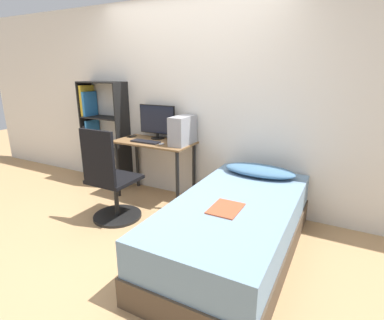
# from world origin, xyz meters

# --- Properties ---
(ground_plane) EXTENTS (14.00, 14.00, 0.00)m
(ground_plane) POSITION_xyz_m (0.00, 0.00, 0.00)
(ground_plane) COLOR tan
(wall_back) EXTENTS (8.00, 0.05, 2.50)m
(wall_back) POSITION_xyz_m (0.00, 1.34, 1.25)
(wall_back) COLOR silver
(wall_back) RESTS_ON ground_plane
(desk) EXTENTS (1.03, 0.52, 0.77)m
(desk) POSITION_xyz_m (-0.37, 1.05, 0.64)
(desk) COLOR brown
(desk) RESTS_ON ground_plane
(bookshelf) EXTENTS (0.70, 0.30, 1.50)m
(bookshelf) POSITION_xyz_m (-1.43, 1.16, 0.76)
(bookshelf) COLOR black
(bookshelf) RESTS_ON ground_plane
(office_chair) EXTENTS (0.55, 0.55, 1.07)m
(office_chair) POSITION_xyz_m (-0.43, 0.28, 0.41)
(office_chair) COLOR black
(office_chair) RESTS_ON ground_plane
(bed) EXTENTS (1.02, 2.04, 0.54)m
(bed) POSITION_xyz_m (1.02, 0.29, 0.27)
(bed) COLOR #4C3D2D
(bed) RESTS_ON ground_plane
(pillow) EXTENTS (0.77, 0.36, 0.11)m
(pillow) POSITION_xyz_m (1.02, 1.05, 0.60)
(pillow) COLOR teal
(pillow) RESTS_ON bed
(magazine) EXTENTS (0.24, 0.32, 0.01)m
(magazine) POSITION_xyz_m (1.01, 0.09, 0.55)
(magazine) COLOR #B24C2D
(magazine) RESTS_ON bed
(monitor) EXTENTS (0.54, 0.18, 0.44)m
(monitor) POSITION_xyz_m (-0.42, 1.21, 1.01)
(monitor) COLOR black
(monitor) RESTS_ON desk
(keyboard) EXTENTS (0.39, 0.13, 0.02)m
(keyboard) POSITION_xyz_m (-0.43, 0.94, 0.78)
(keyboard) COLOR black
(keyboard) RESTS_ON desk
(pc_tower) EXTENTS (0.19, 0.40, 0.35)m
(pc_tower) POSITION_xyz_m (0.03, 1.09, 0.95)
(pc_tower) COLOR #99999E
(pc_tower) RESTS_ON desk
(mouse) EXTENTS (0.06, 0.09, 0.02)m
(mouse) POSITION_xyz_m (-0.18, 0.94, 0.78)
(mouse) COLOR silver
(mouse) RESTS_ON desk
(phone) EXTENTS (0.07, 0.14, 0.01)m
(phone) POSITION_xyz_m (-0.80, 1.13, 0.78)
(phone) COLOR black
(phone) RESTS_ON desk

